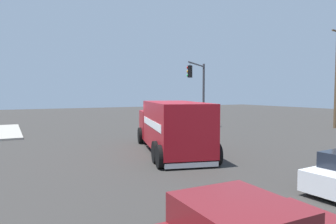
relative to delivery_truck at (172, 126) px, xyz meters
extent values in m
plane|color=#33302D|center=(-1.61, 0.36, -1.43)|extent=(100.00, 100.00, 0.00)
cube|color=#AD141E|center=(0.71, -0.20, 0.10)|extent=(6.54, 3.95, 2.36)
cube|color=#AD141E|center=(-3.30, 0.92, -0.23)|extent=(2.47, 2.82, 1.70)
cube|color=black|center=(-4.12, 1.15, 0.11)|extent=(0.62, 1.96, 0.88)
cube|color=#B2B2B7|center=(3.56, -0.99, -1.24)|extent=(0.81, 2.27, 0.21)
cube|color=white|center=(0.39, -1.36, 0.22)|extent=(4.96, 1.39, 0.36)
cube|color=white|center=(1.03, 0.97, 0.22)|extent=(4.96, 1.39, 0.36)
cylinder|color=black|center=(-3.58, -0.29, -0.93)|extent=(1.04, 0.54, 1.00)
cylinder|color=black|center=(-2.92, 2.10, -0.93)|extent=(1.04, 0.54, 1.00)
cylinder|color=black|center=(1.78, -1.78, -0.93)|extent=(1.04, 0.54, 1.00)
cylinder|color=black|center=(2.45, 0.61, -0.93)|extent=(1.04, 0.54, 1.00)
cylinder|color=black|center=(2.80, -2.07, -0.93)|extent=(1.04, 0.54, 1.00)
cylinder|color=black|center=(3.46, 0.32, -0.93)|extent=(1.04, 0.54, 1.00)
cylinder|color=#38383D|center=(-9.38, 8.43, 1.49)|extent=(0.20, 0.20, 5.84)
cylinder|color=#38383D|center=(-7.87, 6.69, 4.16)|extent=(3.10, 3.56, 0.12)
cylinder|color=#38383D|center=(-6.59, 5.22, 4.03)|extent=(0.03, 0.03, 0.25)
cube|color=black|center=(-6.59, 5.22, 3.43)|extent=(0.42, 0.42, 0.95)
sphere|color=red|center=(-6.73, 5.10, 3.75)|extent=(0.20, 0.20, 0.20)
sphere|color=#EFA314|center=(-6.73, 5.10, 3.44)|extent=(0.20, 0.20, 0.20)
sphere|color=#19CC4C|center=(-6.73, 5.10, 3.13)|extent=(0.20, 0.20, 0.20)
cube|color=black|center=(10.38, -4.38, -0.31)|extent=(1.81, 1.45, 0.48)
cylinder|color=black|center=(9.39, -2.91, -1.05)|extent=(0.25, 0.76, 0.76)
cylinder|color=black|center=(7.77, 0.90, -1.12)|extent=(0.24, 0.63, 0.62)
camera|label=1|loc=(14.26, -7.74, 1.74)|focal=32.93mm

